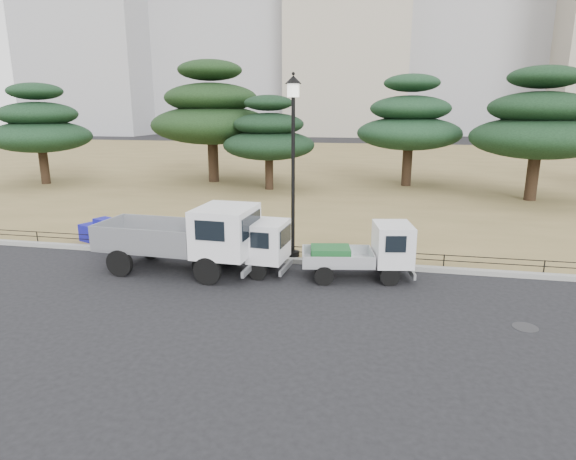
% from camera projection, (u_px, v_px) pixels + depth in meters
% --- Properties ---
extents(ground, '(220.00, 220.00, 0.00)m').
position_uv_depth(ground, '(274.00, 290.00, 13.99)').
color(ground, black).
extents(lawn, '(120.00, 56.00, 0.15)m').
position_uv_depth(lawn, '(352.00, 166.00, 43.03)').
color(lawn, olive).
rests_on(lawn, ground).
extents(curb, '(120.00, 0.25, 0.16)m').
position_uv_depth(curb, '(292.00, 260.00, 16.44)').
color(curb, gray).
rests_on(curb, ground).
extents(truck_large, '(5.13, 2.26, 2.20)m').
position_uv_depth(truck_large, '(186.00, 235.00, 15.25)').
color(truck_large, black).
rests_on(truck_large, ground).
extents(truck_kei_front, '(3.32, 1.61, 1.71)m').
position_uv_depth(truck_kei_front, '(245.00, 246.00, 15.34)').
color(truck_kei_front, black).
rests_on(truck_kei_front, ground).
extents(truck_kei_rear, '(3.50, 1.95, 1.73)m').
position_uv_depth(truck_kei_rear, '(365.00, 251.00, 14.75)').
color(truck_kei_rear, black).
rests_on(truck_kei_rear, ground).
extents(street_lamp, '(0.54, 0.54, 5.99)m').
position_uv_depth(street_lamp, '(293.00, 137.00, 15.71)').
color(street_lamp, black).
rests_on(street_lamp, lawn).
extents(pipe_fence, '(38.00, 0.04, 0.40)m').
position_uv_depth(pipe_fence, '(292.00, 249.00, 16.49)').
color(pipe_fence, black).
rests_on(pipe_fence, lawn).
extents(tarp_pile, '(1.68, 1.48, 0.93)m').
position_uv_depth(tarp_pile, '(101.00, 232.00, 18.51)').
color(tarp_pile, '#15149B').
rests_on(tarp_pile, lawn).
extents(manhole, '(0.60, 0.60, 0.01)m').
position_uv_depth(manhole, '(525.00, 327.00, 11.59)').
color(manhole, '#2D2D30').
rests_on(manhole, ground).
extents(pine_west_far, '(6.53, 6.53, 6.59)m').
position_uv_depth(pine_west_far, '(39.00, 126.00, 31.76)').
color(pine_west_far, black).
rests_on(pine_west_far, lawn).
extents(pine_west_near, '(8.10, 8.10, 8.10)m').
position_uv_depth(pine_west_near, '(211.00, 113.00, 32.47)').
color(pine_west_near, black).
rests_on(pine_west_near, lawn).
extents(pine_center_left, '(5.67, 5.67, 5.77)m').
position_uv_depth(pine_center_left, '(269.00, 136.00, 29.59)').
color(pine_center_left, black).
rests_on(pine_center_left, lawn).
extents(pine_center_right, '(6.68, 6.68, 7.08)m').
position_uv_depth(pine_center_right, '(410.00, 122.00, 30.83)').
color(pine_center_right, black).
rests_on(pine_center_right, lawn).
extents(pine_east_near, '(7.09, 7.09, 7.17)m').
position_uv_depth(pine_east_near, '(539.00, 124.00, 25.82)').
color(pine_east_near, black).
rests_on(pine_east_near, lawn).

